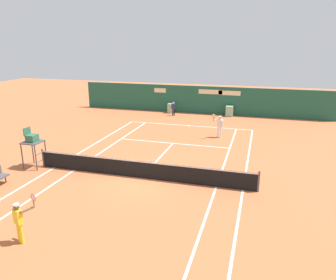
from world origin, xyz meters
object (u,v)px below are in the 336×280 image
umpire_chair (32,141)px  ball_kid_right_post (174,108)px  tennis_ball_near_service_line (169,139)px  tennis_ball_mid_court (210,132)px  player_on_baseline (219,125)px  player_near_side (19,219)px  tennis_ball_by_sideline (109,148)px

umpire_chair → ball_kid_right_post: umpire_chair is taller
ball_kid_right_post → tennis_ball_near_service_line: 8.25m
tennis_ball_near_service_line → tennis_ball_mid_court: (2.59, 2.75, 0.00)m
player_on_baseline → ball_kid_right_post: player_on_baseline is taller
player_near_side → tennis_ball_mid_court: bearing=97.3°
ball_kid_right_post → tennis_ball_mid_court: 6.93m
player_on_baseline → player_near_side: 16.24m
player_on_baseline → ball_kid_right_post: bearing=-29.5°
ball_kid_right_post → player_near_side: bearing=88.8°
tennis_ball_near_service_line → ball_kid_right_post: bearing=103.1°
player_near_side → ball_kid_right_post: 21.87m
umpire_chair → ball_kid_right_post: 15.98m
player_near_side → tennis_ball_by_sideline: size_ratio=26.29×
umpire_chair → tennis_ball_by_sideline: bearing=149.0°
tennis_ball_near_service_line → tennis_ball_mid_court: 3.78m
ball_kid_right_post → tennis_ball_near_service_line: ball_kid_right_post is taller
umpire_chair → tennis_ball_near_service_line: umpire_chair is taller
tennis_ball_by_sideline → ball_kid_right_post: bearing=82.3°
umpire_chair → player_near_side: (4.39, -6.44, -0.61)m
player_on_baseline → ball_kid_right_post: (-5.31, 6.41, -0.22)m
player_near_side → tennis_ball_near_service_line: size_ratio=26.29×
tennis_ball_mid_court → umpire_chair: bearing=-130.0°
player_near_side → tennis_ball_near_service_line: bearing=105.0°
umpire_chair → player_near_side: umpire_chair is taller
player_on_baseline → tennis_ball_near_service_line: 3.91m
tennis_ball_by_sideline → tennis_ball_mid_court: bearing=44.7°
umpire_chair → tennis_ball_mid_court: umpire_chair is taller
player_near_side → tennis_ball_by_sideline: player_near_side is taller
player_on_baseline → tennis_ball_near_service_line: (-3.44, -1.59, -0.96)m
tennis_ball_near_service_line → tennis_ball_mid_court: size_ratio=1.00×
player_near_side → tennis_ball_by_sideline: 10.91m
umpire_chair → tennis_ball_mid_court: (8.53, 10.17, -1.52)m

